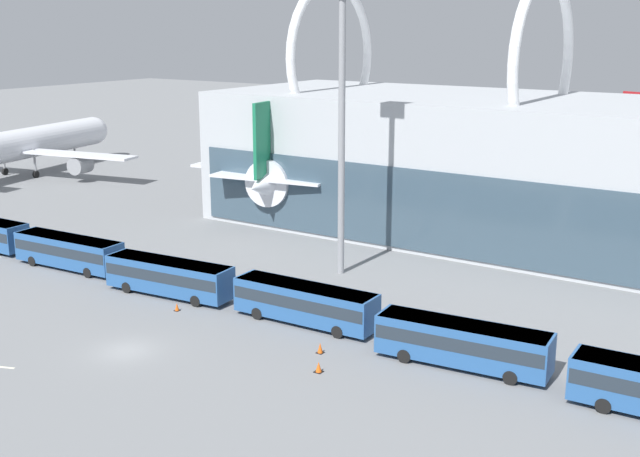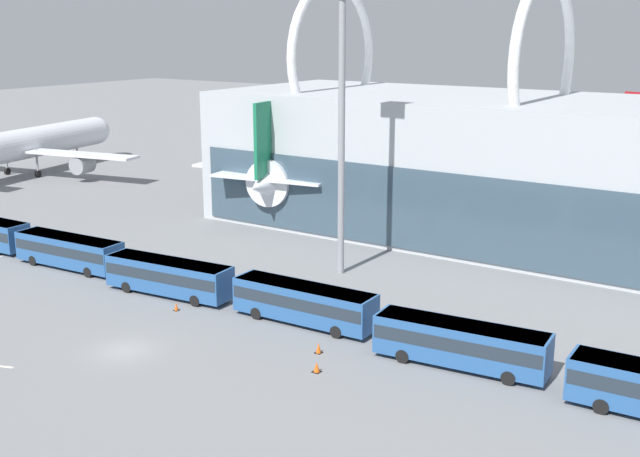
{
  "view_description": "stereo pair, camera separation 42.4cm",
  "coord_description": "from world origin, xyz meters",
  "px_view_note": "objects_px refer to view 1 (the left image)",
  "views": [
    {
      "loc": [
        42.49,
        -37.96,
        23.5
      ],
      "look_at": [
        0.32,
        25.36,
        4.0
      ],
      "focal_mm": 45.0,
      "sensor_mm": 36.0,
      "label": 1
    },
    {
      "loc": [
        42.85,
        -37.72,
        23.5
      ],
      "look_at": [
        0.32,
        25.36,
        4.0
      ],
      "focal_mm": 45.0,
      "sensor_mm": 36.0,
      "label": 2
    }
  ],
  "objects_px": {
    "shuttle_bus_1": "(69,250)",
    "shuttle_bus_2": "(169,275)",
    "shuttle_bus_4": "(462,341)",
    "traffic_cone_1": "(320,348)",
    "traffic_cone_2": "(319,367)",
    "airliner_at_gate_far": "(318,165)",
    "traffic_cone_0": "(177,307)",
    "airliner_at_gate_near": "(21,145)",
    "floodlight_mast": "(342,85)",
    "shuttle_bus_3": "(305,301)"
  },
  "relations": [
    {
      "from": "shuttle_bus_3",
      "to": "floodlight_mast",
      "type": "bearing_deg",
      "value": 108.56
    },
    {
      "from": "shuttle_bus_1",
      "to": "shuttle_bus_2",
      "type": "height_order",
      "value": "same"
    },
    {
      "from": "shuttle_bus_4",
      "to": "traffic_cone_0",
      "type": "distance_m",
      "value": 24.84
    },
    {
      "from": "shuttle_bus_2",
      "to": "traffic_cone_0",
      "type": "xyz_separation_m",
      "value": [
        3.3,
        -2.58,
        -1.54
      ]
    },
    {
      "from": "airliner_at_gate_far",
      "to": "shuttle_bus_2",
      "type": "xyz_separation_m",
      "value": [
        8.56,
        -36.57,
        -3.75
      ]
    },
    {
      "from": "shuttle_bus_3",
      "to": "traffic_cone_0",
      "type": "bearing_deg",
      "value": -163.15
    },
    {
      "from": "shuttle_bus_2",
      "to": "traffic_cone_2",
      "type": "distance_m",
      "value": 21.04
    },
    {
      "from": "floodlight_mast",
      "to": "shuttle_bus_3",
      "type": "bearing_deg",
      "value": -69.72
    },
    {
      "from": "airliner_at_gate_near",
      "to": "shuttle_bus_3",
      "type": "distance_m",
      "value": 79.67
    },
    {
      "from": "floodlight_mast",
      "to": "traffic_cone_1",
      "type": "height_order",
      "value": "floodlight_mast"
    },
    {
      "from": "shuttle_bus_2",
      "to": "traffic_cone_2",
      "type": "bearing_deg",
      "value": -22.43
    },
    {
      "from": "shuttle_bus_4",
      "to": "traffic_cone_2",
      "type": "distance_m",
      "value": 10.25
    },
    {
      "from": "airliner_at_gate_far",
      "to": "shuttle_bus_1",
      "type": "distance_m",
      "value": 36.72
    },
    {
      "from": "traffic_cone_1",
      "to": "shuttle_bus_2",
      "type": "bearing_deg",
      "value": 169.72
    },
    {
      "from": "floodlight_mast",
      "to": "traffic_cone_2",
      "type": "relative_size",
      "value": 36.56
    },
    {
      "from": "shuttle_bus_2",
      "to": "shuttle_bus_4",
      "type": "distance_m",
      "value": 27.94
    },
    {
      "from": "shuttle_bus_1",
      "to": "traffic_cone_0",
      "type": "relative_size",
      "value": 17.85
    },
    {
      "from": "shuttle_bus_1",
      "to": "shuttle_bus_3",
      "type": "height_order",
      "value": "same"
    },
    {
      "from": "shuttle_bus_2",
      "to": "traffic_cone_1",
      "type": "height_order",
      "value": "shuttle_bus_2"
    },
    {
      "from": "airliner_at_gate_near",
      "to": "shuttle_bus_2",
      "type": "relative_size",
      "value": 3.39
    },
    {
      "from": "traffic_cone_0",
      "to": "traffic_cone_2",
      "type": "xyz_separation_m",
      "value": [
        16.76,
        -3.57,
        0.03
      ]
    },
    {
      "from": "shuttle_bus_2",
      "to": "shuttle_bus_3",
      "type": "height_order",
      "value": "same"
    },
    {
      "from": "traffic_cone_0",
      "to": "shuttle_bus_2",
      "type": "bearing_deg",
      "value": 142.03
    },
    {
      "from": "airliner_at_gate_far",
      "to": "shuttle_bus_4",
      "type": "bearing_deg",
      "value": -143.06
    },
    {
      "from": "shuttle_bus_3",
      "to": "traffic_cone_0",
      "type": "height_order",
      "value": "shuttle_bus_3"
    },
    {
      "from": "shuttle_bus_1",
      "to": "traffic_cone_2",
      "type": "bearing_deg",
      "value": -14.48
    },
    {
      "from": "airliner_at_gate_near",
      "to": "shuttle_bus_1",
      "type": "xyz_separation_m",
      "value": [
        46.37,
        -29.13,
        -3.07
      ]
    },
    {
      "from": "airliner_at_gate_near",
      "to": "shuttle_bus_2",
      "type": "xyz_separation_m",
      "value": [
        60.34,
        -29.58,
        -3.07
      ]
    },
    {
      "from": "airliner_at_gate_near",
      "to": "traffic_cone_0",
      "type": "relative_size",
      "value": 60.77
    },
    {
      "from": "floodlight_mast",
      "to": "traffic_cone_0",
      "type": "bearing_deg",
      "value": -109.38
    },
    {
      "from": "shuttle_bus_4",
      "to": "traffic_cone_0",
      "type": "height_order",
      "value": "shuttle_bus_4"
    },
    {
      "from": "shuttle_bus_2",
      "to": "traffic_cone_1",
      "type": "bearing_deg",
      "value": -15.68
    },
    {
      "from": "traffic_cone_1",
      "to": "airliner_at_gate_near",
      "type": "bearing_deg",
      "value": 157.3
    },
    {
      "from": "shuttle_bus_1",
      "to": "shuttle_bus_2",
      "type": "bearing_deg",
      "value": -5.36
    },
    {
      "from": "shuttle_bus_2",
      "to": "shuttle_bus_3",
      "type": "relative_size",
      "value": 1.01
    },
    {
      "from": "shuttle_bus_4",
      "to": "floodlight_mast",
      "type": "height_order",
      "value": "floodlight_mast"
    },
    {
      "from": "shuttle_bus_2",
      "to": "shuttle_bus_4",
      "type": "height_order",
      "value": "same"
    },
    {
      "from": "shuttle_bus_2",
      "to": "traffic_cone_1",
      "type": "relative_size",
      "value": 15.91
    },
    {
      "from": "floodlight_mast",
      "to": "traffic_cone_2",
      "type": "bearing_deg",
      "value": -61.6
    },
    {
      "from": "shuttle_bus_3",
      "to": "traffic_cone_1",
      "type": "distance_m",
      "value": 6.31
    },
    {
      "from": "shuttle_bus_1",
      "to": "traffic_cone_2",
      "type": "height_order",
      "value": "shuttle_bus_1"
    },
    {
      "from": "airliner_at_gate_far",
      "to": "shuttle_bus_4",
      "type": "relative_size",
      "value": 2.87
    },
    {
      "from": "airliner_at_gate_far",
      "to": "traffic_cone_0",
      "type": "xyz_separation_m",
      "value": [
        11.86,
        -39.15,
        -5.29
      ]
    },
    {
      "from": "shuttle_bus_4",
      "to": "traffic_cone_1",
      "type": "xyz_separation_m",
      "value": [
        -9.63,
        -3.56,
        -1.49
      ]
    },
    {
      "from": "airliner_at_gate_far",
      "to": "shuttle_bus_1",
      "type": "bearing_deg",
      "value": 163.29
    },
    {
      "from": "shuttle_bus_1",
      "to": "traffic_cone_2",
      "type": "relative_size",
      "value": 16.64
    },
    {
      "from": "traffic_cone_1",
      "to": "traffic_cone_2",
      "type": "distance_m",
      "value": 3.33
    },
    {
      "from": "airliner_at_gate_near",
      "to": "shuttle_bus_1",
      "type": "distance_m",
      "value": 54.85
    },
    {
      "from": "traffic_cone_0",
      "to": "traffic_cone_2",
      "type": "distance_m",
      "value": 17.14
    },
    {
      "from": "shuttle_bus_3",
      "to": "shuttle_bus_4",
      "type": "distance_m",
      "value": 13.99
    }
  ]
}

